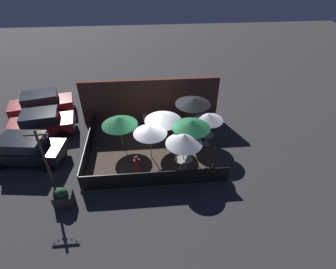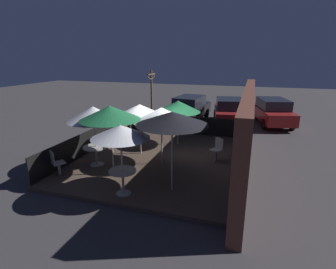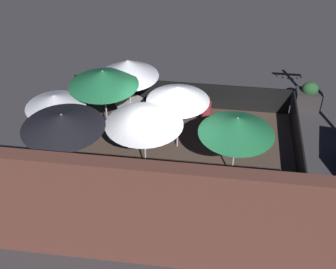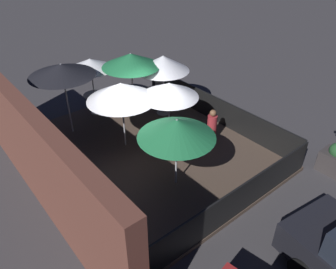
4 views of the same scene
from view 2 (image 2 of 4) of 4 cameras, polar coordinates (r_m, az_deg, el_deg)
ground_plane at (r=11.04m, az=-1.97°, el=-5.43°), size 60.00×60.00×0.00m
patio_deck at (r=11.02m, az=-1.97°, el=-5.14°), size 7.61×6.31×0.12m
building_wall at (r=9.97m, az=16.58°, el=0.62°), size 9.21×0.36×3.03m
fence_front at (r=12.19m, az=-15.90°, el=-0.95°), size 7.41×0.05×0.95m
fence_side_left at (r=14.27m, az=3.10°, el=2.21°), size 0.05×6.11×0.95m
patio_umbrella_0 at (r=7.58m, az=-10.35°, el=0.61°), size 1.70×1.70×2.16m
patio_umbrella_1 at (r=9.98m, az=-16.00°, el=4.35°), size 1.90×1.90×2.29m
patio_umbrella_2 at (r=9.74m, az=-1.40°, el=4.31°), size 2.15×2.15×2.22m
patio_umbrella_3 at (r=8.97m, az=-12.51°, el=4.62°), size 2.06×2.06×2.46m
patio_umbrella_4 at (r=12.12m, az=2.22°, el=6.14°), size 2.06×2.06×2.08m
patio_umbrella_5 at (r=10.91m, az=-6.20°, el=5.37°), size 1.85×1.85×2.14m
patio_umbrella_6 at (r=7.61m, az=0.91°, el=3.55°), size 2.14×2.14×2.50m
dining_table_0 at (r=8.05m, az=-9.85°, el=-8.76°), size 0.82×0.82×0.77m
dining_table_1 at (r=10.36m, az=-15.38°, el=-3.32°), size 0.96×0.96×0.75m
patio_chair_0 at (r=10.65m, az=10.66°, el=-3.04°), size 0.55×0.55×0.91m
patio_chair_1 at (r=9.95m, az=-23.13°, el=-5.56°), size 0.55×0.55×0.91m
patron_0 at (r=12.44m, az=-9.57°, el=0.00°), size 0.44×0.44×1.13m
planter_box at (r=16.22m, az=-9.34°, el=3.22°), size 0.87×0.61×1.01m
light_post at (r=16.18m, az=-3.59°, el=8.65°), size 1.10×0.12×3.38m
parked_car_0 at (r=17.56m, az=4.68°, el=5.75°), size 4.42×2.23×1.62m
parked_car_1 at (r=17.00m, az=13.12°, el=5.00°), size 4.14×2.31×1.62m
parked_car_2 at (r=17.75m, az=21.75°, el=4.73°), size 4.53×2.65×1.62m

